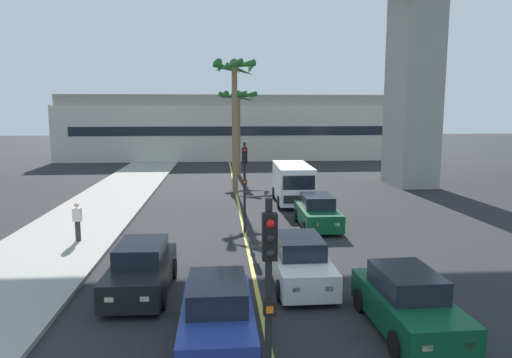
% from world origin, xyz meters
% --- Properties ---
extents(sidewalk_left, '(4.80, 80.00, 0.15)m').
position_xyz_m(sidewalk_left, '(-8.00, 16.00, 0.07)').
color(sidewalk_left, '#9E9991').
rests_on(sidewalk_left, ground).
extents(lane_stripe_center, '(0.14, 56.00, 0.01)m').
position_xyz_m(lane_stripe_center, '(0.00, 24.00, 0.00)').
color(lane_stripe_center, '#DBCC4C').
rests_on(lane_stripe_center, ground).
extents(pier_building_backdrop, '(38.25, 8.04, 7.35)m').
position_xyz_m(pier_building_backdrop, '(0.00, 55.24, 3.61)').
color(pier_building_backdrop, beige).
rests_on(pier_building_backdrop, ground).
extents(car_queue_front, '(1.85, 4.11, 1.56)m').
position_xyz_m(car_queue_front, '(1.43, 14.11, 0.72)').
color(car_queue_front, white).
rests_on(car_queue_front, ground).
extents(car_queue_second, '(1.91, 4.14, 1.56)m').
position_xyz_m(car_queue_second, '(3.63, 10.69, 0.72)').
color(car_queue_second, '#0C4728').
rests_on(car_queue_second, ground).
extents(car_queue_third, '(1.92, 4.14, 1.56)m').
position_xyz_m(car_queue_third, '(-3.58, 13.81, 0.72)').
color(car_queue_third, black).
rests_on(car_queue_third, ground).
extents(car_queue_fourth, '(1.89, 4.13, 1.56)m').
position_xyz_m(car_queue_fourth, '(3.57, 21.48, 0.72)').
color(car_queue_fourth, '#0C4728').
rests_on(car_queue_fourth, ground).
extents(car_queue_fifth, '(1.85, 4.11, 1.56)m').
position_xyz_m(car_queue_fifth, '(-1.22, 10.36, 0.72)').
color(car_queue_fifth, navy).
rests_on(car_queue_fifth, ground).
extents(delivery_van, '(2.26, 5.29, 2.36)m').
position_xyz_m(delivery_van, '(3.30, 27.44, 1.29)').
color(delivery_van, white).
rests_on(delivery_van, ground).
extents(traffic_light_median_near, '(0.24, 0.37, 4.20)m').
position_xyz_m(traffic_light_median_near, '(-0.35, 6.95, 2.71)').
color(traffic_light_median_near, black).
rests_on(traffic_light_median_near, ground).
extents(traffic_light_median_far, '(0.24, 0.37, 4.20)m').
position_xyz_m(traffic_light_median_far, '(0.01, 20.68, 2.71)').
color(traffic_light_median_far, black).
rests_on(traffic_light_median_far, ground).
extents(palm_tree_near_median, '(3.38, 3.51, 7.32)m').
position_xyz_m(palm_tree_near_median, '(0.53, 40.19, 5.95)').
color(palm_tree_near_median, brown).
rests_on(palm_tree_near_median, ground).
extents(palm_tree_mid_median, '(2.85, 3.07, 8.95)m').
position_xyz_m(palm_tree_mid_median, '(-0.09, 30.83, 7.11)').
color(palm_tree_mid_median, brown).
rests_on(palm_tree_mid_median, ground).
extents(pedestrian_mid_block, '(0.34, 0.22, 1.62)m').
position_xyz_m(pedestrian_mid_block, '(-7.11, 19.40, 1.00)').
color(pedestrian_mid_block, '#2D2D38').
rests_on(pedestrian_mid_block, sidewalk_left).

